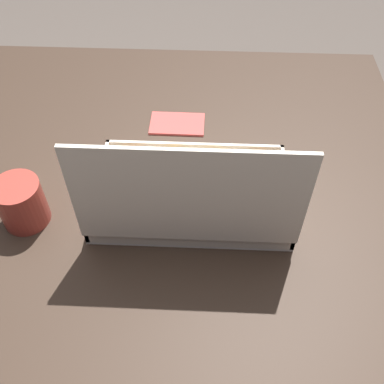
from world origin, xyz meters
name	(u,v)px	position (x,y,z in m)	size (l,w,h in m)	color
ground_plane	(178,315)	(0.00, 0.00, 0.00)	(8.00, 8.00, 0.00)	#564C44
dining_table	(171,194)	(0.00, 0.00, 0.67)	(1.16, 1.00, 0.77)	#38281E
donut_box	(191,194)	(-0.06, 0.12, 0.81)	(0.41, 0.28, 0.27)	silver
coffee_mug	(21,202)	(0.29, 0.17, 0.82)	(0.10, 0.10, 0.10)	#A3382D
paper_napkin	(177,124)	(-0.01, -0.15, 0.77)	(0.14, 0.09, 0.01)	#CC4C47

